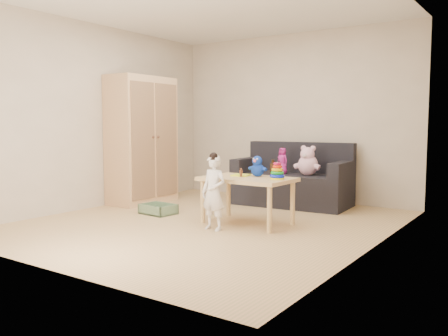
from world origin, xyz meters
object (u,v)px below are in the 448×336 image
Objects in this scene: play_table at (247,201)px; sofa at (292,190)px; toddler at (214,193)px; wardrobe at (142,140)px.

sofa is at bearing 95.55° from play_table.
play_table is 0.53m from toddler.
play_table reaches higher than sofa.
sofa is 1.99× the size of toddler.
sofa is 1.55× the size of play_table.
wardrobe reaches higher than sofa.
toddler reaches higher than play_table.
wardrobe reaches higher than play_table.
sofa is at bearing 27.86° from wardrobe.
toddler is (0.01, -1.98, 0.18)m from sofa.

